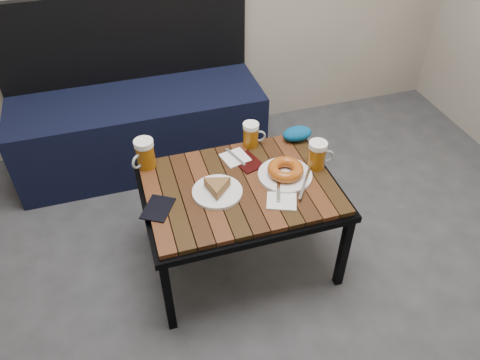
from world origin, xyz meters
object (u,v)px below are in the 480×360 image
object	(u,v)px
passport_navy	(158,208)
plate_bagel	(285,172)
knit_pouch	(297,134)
beer_mug_left	(145,154)
beer_mug_centre	(251,134)
passport_burgundy	(247,162)
plate_pie	(217,189)
bench	(139,121)
beer_mug_right	(317,155)
cafe_table	(240,193)

from	to	relation	value
passport_navy	plate_bagel	bearing A→B (deg)	34.52
passport_navy	knit_pouch	bearing A→B (deg)	52.21
beer_mug_left	knit_pouch	distance (m)	0.72
beer_mug_left	beer_mug_centre	distance (m)	0.50
beer_mug_centre	passport_burgundy	size ratio (longest dim) A/B	0.85
beer_mug_centre	plate_pie	size ratio (longest dim) A/B	0.57
knit_pouch	plate_bagel	bearing A→B (deg)	-122.47
bench	knit_pouch	world-z (taller)	bench
beer_mug_left	plate_pie	xyz separation A→B (m)	(0.26, -0.27, -0.05)
bench	plate_pie	bearing A→B (deg)	-76.69
bench	beer_mug_right	bearing A→B (deg)	-52.53
cafe_table	knit_pouch	size ratio (longest dim) A/B	5.79
beer_mug_right	passport_navy	world-z (taller)	beer_mug_right
cafe_table	beer_mug_right	xyz separation A→B (m)	(0.36, 0.02, 0.11)
plate_bagel	passport_burgundy	size ratio (longest dim) A/B	2.08
plate_pie	passport_burgundy	world-z (taller)	plate_pie
beer_mug_centre	plate_pie	distance (m)	0.37
beer_mug_centre	beer_mug_right	world-z (taller)	beer_mug_right
beer_mug_left	plate_bagel	world-z (taller)	beer_mug_left
beer_mug_right	plate_bagel	world-z (taller)	beer_mug_right
beer_mug_right	passport_burgundy	bearing A→B (deg)	169.33
plate_bagel	beer_mug_right	bearing A→B (deg)	9.56
plate_bagel	knit_pouch	xyz separation A→B (m)	(0.16, 0.25, 0.00)
cafe_table	bench	bearing A→B (deg)	109.63
cafe_table	passport_burgundy	bearing A→B (deg)	60.70
bench	passport_burgundy	xyz separation A→B (m)	(0.41, -0.79, 0.20)
plate_pie	passport_burgundy	size ratio (longest dim) A/B	1.51
cafe_table	plate_pie	world-z (taller)	plate_pie
beer_mug_right	plate_bagel	size ratio (longest dim) A/B	0.45
cafe_table	knit_pouch	distance (m)	0.44
cafe_table	plate_bagel	bearing A→B (deg)	-1.64
passport_burgundy	bench	bearing A→B (deg)	100.65
bench	plate_pie	size ratio (longest dim) A/B	6.62
cafe_table	plate_pie	xyz separation A→B (m)	(-0.11, -0.02, 0.07)
beer_mug_centre	beer_mug_right	size ratio (longest dim) A/B	0.92
knit_pouch	passport_navy	bearing A→B (deg)	-158.59
bench	beer_mug_centre	world-z (taller)	bench
beer_mug_right	passport_burgundy	size ratio (longest dim) A/B	0.93
knit_pouch	plate_pie	bearing A→B (deg)	-150.74
passport_navy	knit_pouch	size ratio (longest dim) A/B	0.99
beer_mug_left	passport_navy	xyz separation A→B (m)	(0.00, -0.29, -0.07)
plate_pie	knit_pouch	xyz separation A→B (m)	(0.47, 0.26, 0.01)
bench	passport_navy	world-z (taller)	bench
beer_mug_right	passport_navy	xyz separation A→B (m)	(-0.72, -0.06, -0.06)
plate_pie	plate_bagel	distance (m)	0.31
plate_pie	passport_navy	bearing A→B (deg)	-175.23
bench	cafe_table	bearing A→B (deg)	-70.37
beer_mug_centre	cafe_table	bearing A→B (deg)	-104.75
plate_pie	beer_mug_centre	bearing A→B (deg)	49.39
cafe_table	passport_navy	xyz separation A→B (m)	(-0.36, -0.04, 0.05)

